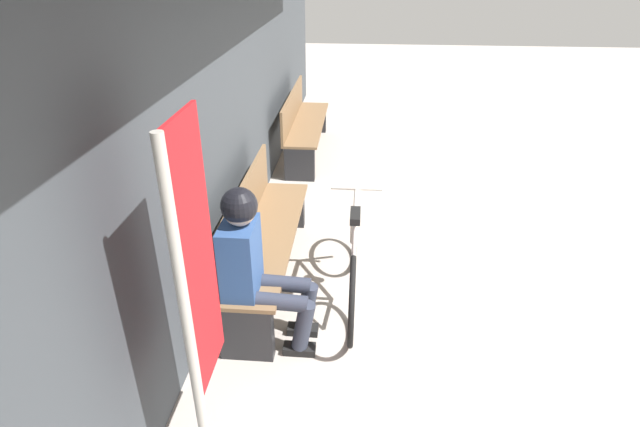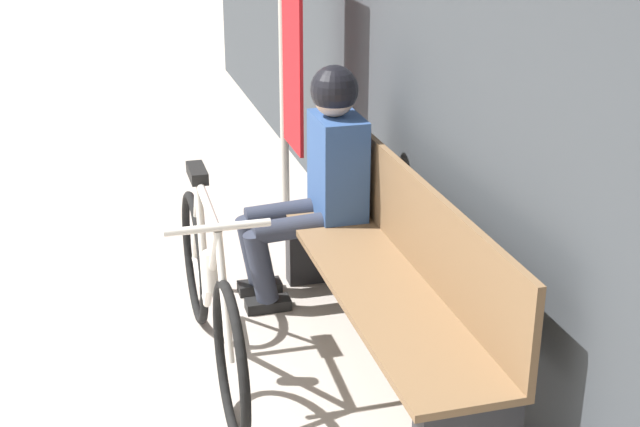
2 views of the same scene
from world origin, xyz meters
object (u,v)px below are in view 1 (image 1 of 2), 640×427
Objects in this scene: park_bench_near at (262,236)px; bicycle at (354,257)px; banner_pole at (195,281)px; park_bench_far at (303,124)px; person_seated at (255,260)px.

bicycle is at bearing -103.62° from park_bench_near.
park_bench_near is at bearing 76.38° from bicycle.
park_bench_far is at bearing 0.55° from banner_pole.
person_seated reaches higher than bicycle.
bicycle is 0.84× the size of park_bench_far.
park_bench_near is 1.01× the size of park_bench_far.
park_bench_near is 1.64× the size of person_seated.
bicycle is 1.37× the size of person_seated.
banner_pole reaches higher than bicycle.
person_seated is at bearing -171.52° from park_bench_near.
park_bench_far is at bearing 1.74° from person_seated.
person_seated is (-0.75, -0.11, 0.27)m from park_bench_near.
bicycle is 0.91m from person_seated.
park_bench_far is 1.02× the size of banner_pole.
park_bench_far is (2.95, -0.00, -0.00)m from park_bench_near.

